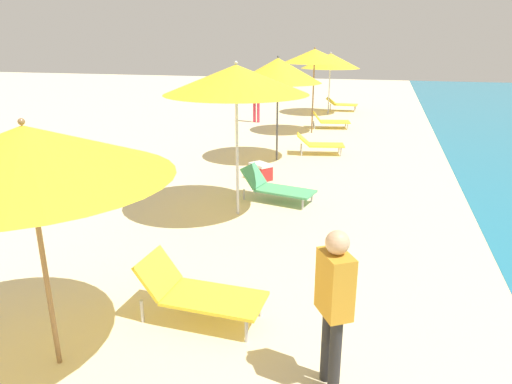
{
  "coord_description": "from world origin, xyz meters",
  "views": [
    {
      "loc": [
        2.11,
        5.46,
        3.08
      ],
      "look_at": [
        0.66,
        10.71,
        1.28
      ],
      "focal_mm": 32.36,
      "sensor_mm": 36.0,
      "label": 1
    }
  ],
  "objects_px": {
    "lounger_fourth_shoreside": "(276,187)",
    "umbrella_farthest": "(331,61)",
    "umbrella_fifth": "(278,70)",
    "lounger_third_shoreside": "(198,291)",
    "person_walking_mid": "(256,95)",
    "umbrella_sixth": "(315,56)",
    "umbrella_third": "(26,152)",
    "cooler_box": "(261,171)",
    "umbrella_fourth": "(236,80)",
    "lounger_fifth_shoreside": "(319,144)",
    "lounger_farthest_shoreside": "(341,104)",
    "lounger_sixth_shoreside": "(329,120)",
    "person_walking_near": "(334,296)"
  },
  "relations": [
    {
      "from": "lounger_fourth_shoreside",
      "to": "lounger_farthest_shoreside",
      "type": "bearing_deg",
      "value": 101.98
    },
    {
      "from": "lounger_third_shoreside",
      "to": "lounger_fourth_shoreside",
      "type": "bearing_deg",
      "value": 92.83
    },
    {
      "from": "lounger_fourth_shoreside",
      "to": "umbrella_farthest",
      "type": "relative_size",
      "value": 0.59
    },
    {
      "from": "umbrella_sixth",
      "to": "lounger_sixth_shoreside",
      "type": "distance_m",
      "value": 2.57
    },
    {
      "from": "lounger_fifth_shoreside",
      "to": "umbrella_farthest",
      "type": "bearing_deg",
      "value": 83.35
    },
    {
      "from": "person_walking_near",
      "to": "umbrella_third",
      "type": "bearing_deg",
      "value": 156.81
    },
    {
      "from": "lounger_fifth_shoreside",
      "to": "lounger_farthest_shoreside",
      "type": "distance_m",
      "value": 8.76
    },
    {
      "from": "lounger_third_shoreside",
      "to": "person_walking_mid",
      "type": "distance_m",
      "value": 13.59
    },
    {
      "from": "lounger_fourth_shoreside",
      "to": "person_walking_mid",
      "type": "height_order",
      "value": "person_walking_mid"
    },
    {
      "from": "umbrella_sixth",
      "to": "person_walking_near",
      "type": "xyz_separation_m",
      "value": [
        2.1,
        -12.32,
        -1.64
      ]
    },
    {
      "from": "umbrella_sixth",
      "to": "person_walking_near",
      "type": "relative_size",
      "value": 1.84
    },
    {
      "from": "umbrella_sixth",
      "to": "person_walking_mid",
      "type": "distance_m",
      "value": 3.31
    },
    {
      "from": "lounger_sixth_shoreside",
      "to": "person_walking_mid",
      "type": "xyz_separation_m",
      "value": [
        -2.93,
        0.54,
        0.77
      ]
    },
    {
      "from": "umbrella_fourth",
      "to": "umbrella_farthest",
      "type": "relative_size",
      "value": 1.05
    },
    {
      "from": "umbrella_third",
      "to": "cooler_box",
      "type": "xyz_separation_m",
      "value": [
        0.3,
        6.75,
        -1.97
      ]
    },
    {
      "from": "lounger_fifth_shoreside",
      "to": "person_walking_mid",
      "type": "distance_m",
      "value": 5.74
    },
    {
      "from": "lounger_third_shoreside",
      "to": "umbrella_sixth",
      "type": "height_order",
      "value": "umbrella_sixth"
    },
    {
      "from": "person_walking_near",
      "to": "umbrella_fifth",
      "type": "bearing_deg",
      "value": 74.48
    },
    {
      "from": "lounger_fourth_shoreside",
      "to": "lounger_farthest_shoreside",
      "type": "relative_size",
      "value": 1.08
    },
    {
      "from": "lounger_fifth_shoreside",
      "to": "umbrella_sixth",
      "type": "relative_size",
      "value": 0.49
    },
    {
      "from": "umbrella_fourth",
      "to": "umbrella_sixth",
      "type": "xyz_separation_m",
      "value": [
        0.09,
        8.27,
        0.14
      ]
    },
    {
      "from": "umbrella_sixth",
      "to": "person_walking_mid",
      "type": "relative_size",
      "value": 1.65
    },
    {
      "from": "umbrella_fourth",
      "to": "person_walking_mid",
      "type": "relative_size",
      "value": 1.59
    },
    {
      "from": "umbrella_fifth",
      "to": "lounger_farthest_shoreside",
      "type": "bearing_deg",
      "value": 85.37
    },
    {
      "from": "umbrella_fourth",
      "to": "lounger_fifth_shoreside",
      "type": "xyz_separation_m",
      "value": [
        0.78,
        5.15,
        -2.14
      ]
    },
    {
      "from": "lounger_fourth_shoreside",
      "to": "umbrella_fifth",
      "type": "height_order",
      "value": "umbrella_fifth"
    },
    {
      "from": "lounger_fifth_shoreside",
      "to": "umbrella_fourth",
      "type": "bearing_deg",
      "value": -110.39
    },
    {
      "from": "umbrella_third",
      "to": "lounger_fifth_shoreside",
      "type": "height_order",
      "value": "umbrella_third"
    },
    {
      "from": "umbrella_sixth",
      "to": "lounger_farthest_shoreside",
      "type": "height_order",
      "value": "umbrella_sixth"
    },
    {
      "from": "umbrella_third",
      "to": "lounger_sixth_shoreside",
      "type": "relative_size",
      "value": 1.71
    },
    {
      "from": "umbrella_third",
      "to": "lounger_fourth_shoreside",
      "type": "xyz_separation_m",
      "value": [
        0.98,
        5.38,
        -1.87
      ]
    },
    {
      "from": "lounger_fifth_shoreside",
      "to": "person_walking_near",
      "type": "distance_m",
      "value": 9.33
    },
    {
      "from": "person_walking_mid",
      "to": "lounger_sixth_shoreside",
      "type": "bearing_deg",
      "value": 88.52
    },
    {
      "from": "person_walking_near",
      "to": "umbrella_farthest",
      "type": "bearing_deg",
      "value": 65.22
    },
    {
      "from": "umbrella_fifth",
      "to": "lounger_farthest_shoreside",
      "type": "height_order",
      "value": "umbrella_fifth"
    },
    {
      "from": "lounger_fourth_shoreside",
      "to": "umbrella_sixth",
      "type": "relative_size",
      "value": 0.54
    },
    {
      "from": "umbrella_fourth",
      "to": "lounger_farthest_shoreside",
      "type": "height_order",
      "value": "umbrella_fourth"
    },
    {
      "from": "umbrella_sixth",
      "to": "person_walking_mid",
      "type": "height_order",
      "value": "umbrella_sixth"
    },
    {
      "from": "lounger_sixth_shoreside",
      "to": "cooler_box",
      "type": "bearing_deg",
      "value": -107.73
    },
    {
      "from": "lounger_fourth_shoreside",
      "to": "umbrella_sixth",
      "type": "xyz_separation_m",
      "value": [
        -0.42,
        7.35,
        2.28
      ]
    },
    {
      "from": "umbrella_fourth",
      "to": "cooler_box",
      "type": "height_order",
      "value": "umbrella_fourth"
    },
    {
      "from": "lounger_fifth_shoreside",
      "to": "cooler_box",
      "type": "xyz_separation_m",
      "value": [
        -0.95,
        -2.86,
        -0.12
      ]
    },
    {
      "from": "umbrella_fourth",
      "to": "person_walking_near",
      "type": "bearing_deg",
      "value": -61.69
    },
    {
      "from": "umbrella_third",
      "to": "lounger_farthest_shoreside",
      "type": "height_order",
      "value": "umbrella_third"
    },
    {
      "from": "lounger_fifth_shoreside",
      "to": "cooler_box",
      "type": "height_order",
      "value": "lounger_fifth_shoreside"
    },
    {
      "from": "lounger_third_shoreside",
      "to": "person_walking_near",
      "type": "relative_size",
      "value": 0.92
    },
    {
      "from": "lounger_fifth_shoreside",
      "to": "umbrella_farthest",
      "type": "xyz_separation_m",
      "value": [
        -0.7,
        7.81,
        1.94
      ]
    },
    {
      "from": "lounger_fifth_shoreside",
      "to": "umbrella_third",
      "type": "bearing_deg",
      "value": -109.18
    },
    {
      "from": "cooler_box",
      "to": "lounger_third_shoreside",
      "type": "bearing_deg",
      "value": -82.33
    },
    {
      "from": "umbrella_farthest",
      "to": "lounger_sixth_shoreside",
      "type": "bearing_deg",
      "value": -82.44
    }
  ]
}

